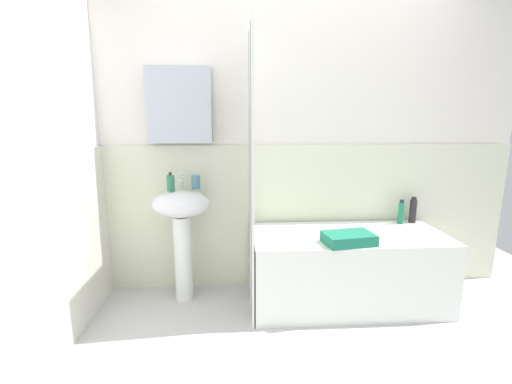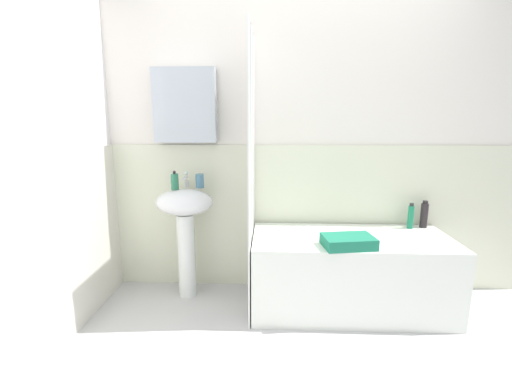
{
  "view_description": "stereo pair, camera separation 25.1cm",
  "coord_description": "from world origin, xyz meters",
  "views": [
    {
      "loc": [
        -0.5,
        -1.59,
        1.41
      ],
      "look_at": [
        -0.35,
        0.87,
        0.89
      ],
      "focal_mm": 24.75,
      "sensor_mm": 36.0,
      "label": 1
    },
    {
      "loc": [
        -0.25,
        -1.59,
        1.41
      ],
      "look_at": [
        -0.35,
        0.87,
        0.89
      ],
      "focal_mm": 24.75,
      "sensor_mm": 36.0,
      "label": 2
    }
  ],
  "objects": [
    {
      "name": "bathtub",
      "position": [
        0.35,
        0.9,
        0.28
      ],
      "size": [
        1.44,
        0.65,
        0.56
      ],
      "primitive_type": "cube",
      "color": "white",
      "rests_on": "ground_plane"
    },
    {
      "name": "sink",
      "position": [
        -0.91,
        1.03,
        0.64
      ],
      "size": [
        0.44,
        0.34,
        0.88
      ],
      "color": "white",
      "rests_on": "ground_plane"
    },
    {
      "name": "towel_folded",
      "position": [
        0.28,
        0.68,
        0.6
      ],
      "size": [
        0.37,
        0.27,
        0.07
      ],
      "primitive_type": "cube",
      "rotation": [
        0.0,
        0.0,
        0.16
      ],
      "color": "#1F785A",
      "rests_on": "bathtub"
    },
    {
      "name": "toothbrush_cup",
      "position": [
        -0.8,
        1.11,
        0.93
      ],
      "size": [
        0.06,
        0.06,
        0.11
      ],
      "primitive_type": "cylinder",
      "color": "teal",
      "rests_on": "sink"
    },
    {
      "name": "faucet",
      "position": [
        -0.91,
        1.11,
        0.94
      ],
      "size": [
        0.03,
        0.12,
        0.12
      ],
      "color": "silver",
      "rests_on": "sink"
    },
    {
      "name": "wall_back_tiled",
      "position": [
        -0.06,
        1.26,
        1.14
      ],
      "size": [
        3.6,
        0.18,
        2.4
      ],
      "color": "white",
      "rests_on": "ground_plane"
    },
    {
      "name": "wall_left_tiled",
      "position": [
        -1.57,
        0.34,
        1.12
      ],
      "size": [
        0.07,
        1.81,
        2.4
      ],
      "color": "silver",
      "rests_on": "ground_plane"
    },
    {
      "name": "soap_dispenser",
      "position": [
        -0.98,
        1.03,
        0.94
      ],
      "size": [
        0.06,
        0.06,
        0.14
      ],
      "color": "#2C7654",
      "rests_on": "sink"
    },
    {
      "name": "body_wash_bottle",
      "position": [
        0.85,
        1.12,
        0.66
      ],
      "size": [
        0.04,
        0.04,
        0.2
      ],
      "color": "#1C7D56",
      "rests_on": "bathtub"
    },
    {
      "name": "shower_curtain",
      "position": [
        -0.39,
        0.9,
        1.0
      ],
      "size": [
        0.01,
        0.65,
        2.0
      ],
      "color": "white",
      "rests_on": "ground_plane"
    },
    {
      "name": "conditioner_bottle",
      "position": [
        0.97,
        1.15,
        0.66
      ],
      "size": [
        0.06,
        0.06,
        0.22
      ],
      "color": "#2A2326",
      "rests_on": "bathtub"
    }
  ]
}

